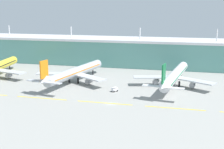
# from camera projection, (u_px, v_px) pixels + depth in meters

# --- Properties ---
(ground_plane) EXTENTS (600.00, 600.00, 0.00)m
(ground_plane) POSITION_uv_depth(u_px,v_px,m) (110.00, 104.00, 149.04)
(ground_plane) COLOR gray
(terminal_building) EXTENTS (288.00, 34.00, 30.61)m
(terminal_building) POSITION_uv_depth(u_px,v_px,m) (141.00, 52.00, 241.08)
(terminal_building) COLOR #5B9E93
(terminal_building) RESTS_ON ground
(airliner_near_middle) EXTENTS (47.93, 70.01, 18.90)m
(airliner_near_middle) POSITION_uv_depth(u_px,v_px,m) (75.00, 72.00, 189.03)
(airliner_near_middle) COLOR #ADB2BC
(airliner_near_middle) RESTS_ON ground
(airliner_far_middle) EXTENTS (48.31, 71.54, 18.90)m
(airliner_far_middle) POSITION_uv_depth(u_px,v_px,m) (175.00, 76.00, 180.09)
(airliner_far_middle) COLOR silver
(airliner_far_middle) RESTS_ON ground
(taxiway_stripe_mid_west) EXTENTS (28.00, 0.70, 0.04)m
(taxiway_stripe_mid_west) POSITION_uv_depth(u_px,v_px,m) (42.00, 98.00, 158.00)
(taxiway_stripe_mid_west) COLOR yellow
(taxiway_stripe_mid_west) RESTS_ON ground
(taxiway_stripe_centre) EXTENTS (28.00, 0.70, 0.04)m
(taxiway_stripe_centre) POSITION_uv_depth(u_px,v_px,m) (105.00, 103.00, 150.17)
(taxiway_stripe_centre) COLOR yellow
(taxiway_stripe_centre) RESTS_ON ground
(taxiway_stripe_mid_east) EXTENTS (28.00, 0.70, 0.04)m
(taxiway_stripe_mid_east) POSITION_uv_depth(u_px,v_px,m) (175.00, 108.00, 142.34)
(taxiway_stripe_mid_east) COLOR yellow
(taxiway_stripe_mid_east) RESTS_ON ground
(baggage_cart) EXTENTS (3.58, 3.98, 2.48)m
(baggage_cart) POSITION_uv_depth(u_px,v_px,m) (115.00, 89.00, 169.87)
(baggage_cart) COLOR silver
(baggage_cart) RESTS_ON ground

